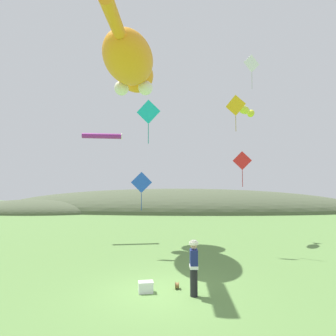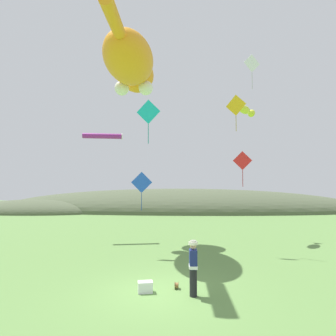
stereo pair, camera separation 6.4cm
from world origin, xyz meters
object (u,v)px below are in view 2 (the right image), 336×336
Objects in this scene: kite_spool at (177,285)px; picnic_cooler at (145,287)px; kite_giant_cat at (131,64)px; kite_diamond_gold at (236,105)px; kite_diamond_blue at (142,183)px; festival_attendant at (193,266)px; kite_tube_streamer at (103,136)px; kite_diamond_white at (252,64)px; kite_diamond_red at (242,161)px; kite_diamond_teal at (148,112)px; kite_fish_windsock at (246,110)px.

picnic_cooler is (-1.03, -0.40, 0.06)m from kite_spool.
kite_giant_cat is 4.71× the size of kite_diamond_gold.
kite_diamond_blue is (1.01, -2.21, -7.23)m from kite_giant_cat.
festival_attendant is 3.26× the size of picnic_cooler.
kite_diamond_white is at bearing -26.11° from kite_tube_streamer.
festival_attendant is at bearing -65.89° from kite_giant_cat.
kite_diamond_red reaches higher than kite_spool.
picnic_cooler is 7.49m from kite_diamond_teal.
kite_giant_cat is 7.15m from kite_diamond_white.
kite_fish_windsock is at bearing 75.67° from kite_diamond_red.
picnic_cooler is 14.76m from kite_fish_windsock.
kite_diamond_blue is 1.04× the size of kite_diamond_red.
picnic_cooler is at bearing -117.77° from kite_fish_windsock.
kite_diamond_white reaches higher than kite_tube_streamer.
kite_giant_cat reaches higher than festival_attendant.
kite_diamond_gold reaches higher than festival_attendant.
kite_tube_streamer is at bearing 120.22° from kite_diamond_teal.
kite_giant_cat reaches higher than kite_diamond_gold.
kite_diamond_blue is 0.94× the size of kite_diamond_gold.
kite_diamond_gold is (3.26, 6.61, 8.03)m from kite_spool.
kite_diamond_white is at bearing -97.72° from kite_fish_windsock.
kite_diamond_gold reaches higher than kite_diamond_blue.
festival_attendant is at bearing -110.22° from kite_fish_windsock.
kite_spool is 0.09× the size of kite_tube_streamer.
kite_diamond_white is (3.88, 5.17, 9.88)m from kite_spool.
kite_diamond_gold is at bearing 17.98° from kite_diamond_blue.
kite_diamond_teal is (-5.91, -7.32, -1.88)m from kite_fish_windsock.
kite_spool is at bearing -120.71° from kite_diamond_red.
picnic_cooler is 12.87m from kite_tube_streamer.
kite_diamond_gold is (-0.16, 0.85, 3.27)m from kite_diamond_red.
kite_diamond_teal is 1.06× the size of kite_diamond_red.
kite_diamond_gold is at bearing 69.59° from festival_attendant.
kite_spool is 6.39m from kite_diamond_blue.
picnic_cooler is 0.27× the size of kite_diamond_blue.
kite_spool is 13.28m from kite_giant_cat.
kite_diamond_blue is at bearing -171.16° from kite_diamond_red.
kite_tube_streamer reaches higher than kite_diamond_blue.
kite_diamond_teal is 5.92m from kite_diamond_red.
kite_diamond_white is at bearing -52.22° from kite_diamond_red.
kite_spool is 0.11× the size of kite_diamond_gold.
kite_diamond_blue is (-2.48, 5.59, 2.74)m from festival_attendant.
kite_spool is at bearing 21.31° from picnic_cooler.
kite_spool is 11.80m from kite_diamond_white.
kite_fish_windsock reaches higher than festival_attendant.
kite_diamond_gold reaches higher than kite_spool.
kite_diamond_white is at bearing 60.35° from festival_attendant.
kite_tube_streamer is 1.28× the size of kite_diamond_gold.
kite_diamond_blue is 1.06× the size of kite_diamond_white.
kite_fish_windsock is 1.08× the size of kite_diamond_white.
kite_diamond_white is at bearing -66.81° from kite_diamond_gold.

